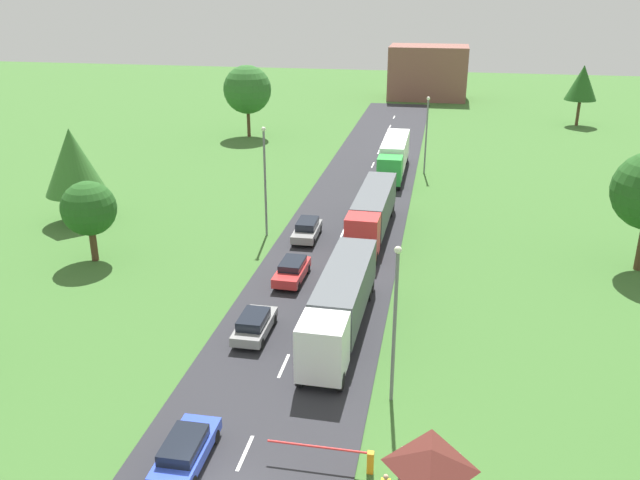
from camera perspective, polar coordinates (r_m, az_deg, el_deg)
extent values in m
cube|color=#2B2B30|center=(49.02, 0.77, -2.13)|extent=(10.00, 140.00, 0.06)
cube|color=white|center=(31.05, -6.47, -17.76)|extent=(0.16, 2.40, 0.01)
cube|color=white|center=(36.73, -3.14, -10.77)|extent=(0.16, 2.40, 0.01)
cube|color=white|center=(42.32, -1.02, -6.10)|extent=(0.16, 2.40, 0.01)
cube|color=white|center=(48.02, 0.54, -2.61)|extent=(0.16, 2.40, 0.01)
cube|color=white|center=(55.22, 1.99, 0.67)|extent=(0.16, 2.40, 0.01)
cube|color=white|center=(62.35, 3.08, 3.11)|extent=(0.16, 2.40, 0.01)
cube|color=white|center=(69.09, 3.89, 4.93)|extent=(0.16, 2.40, 0.01)
cube|color=white|center=(76.06, 4.57, 6.45)|extent=(0.16, 2.40, 0.01)
cube|color=white|center=(82.35, 5.09, 7.60)|extent=(0.16, 2.40, 0.01)
cube|color=white|center=(89.74, 5.60, 8.73)|extent=(0.16, 2.40, 0.01)
cube|color=white|center=(97.06, 6.03, 9.68)|extent=(0.16, 2.40, 0.01)
cube|color=white|center=(104.22, 6.40, 10.47)|extent=(0.16, 2.40, 0.01)
cube|color=white|center=(34.46, 0.24, -9.20)|extent=(2.49, 2.74, 3.00)
cube|color=black|center=(33.09, -0.22, -9.51)|extent=(2.10, 0.14, 1.32)
cube|color=#4C5156|center=(40.31, 2.18, -4.20)|extent=(2.68, 10.27, 2.66)
cube|color=black|center=(41.00, 2.15, -6.13)|extent=(1.07, 9.73, 0.24)
cylinder|color=black|center=(34.53, 1.75, -12.08)|extent=(0.37, 1.01, 1.00)
cylinder|color=black|center=(34.88, -1.72, -11.70)|extent=(0.37, 1.01, 1.00)
cylinder|color=black|center=(43.62, 4.19, -4.54)|extent=(0.37, 1.01, 1.00)
cylinder|color=black|center=(43.91, 1.47, -4.31)|extent=(0.37, 1.01, 1.00)
cylinder|color=black|center=(44.72, 4.41, -3.87)|extent=(0.37, 1.01, 1.00)
cylinder|color=black|center=(45.00, 1.75, -3.64)|extent=(0.37, 1.01, 1.00)
cube|color=red|center=(49.01, 3.67, 0.39)|extent=(2.48, 2.28, 3.02)
cube|color=black|center=(47.83, 3.50, 0.56)|extent=(2.10, 0.14, 1.33)
cube|color=#4C5156|center=(55.46, 4.72, 3.04)|extent=(2.70, 11.02, 2.67)
cube|color=black|center=(55.96, 4.67, 1.55)|extent=(1.09, 10.44, 0.24)
cylinder|color=black|center=(48.93, 4.75, -1.58)|extent=(0.37, 1.01, 1.00)
cylinder|color=black|center=(49.20, 2.32, -1.38)|extent=(0.37, 1.01, 1.00)
cylinder|color=black|center=(58.98, 6.09, 2.44)|extent=(0.37, 1.01, 1.00)
cylinder|color=black|center=(59.20, 4.07, 2.59)|extent=(0.37, 1.01, 1.00)
cylinder|color=black|center=(60.22, 6.23, 2.84)|extent=(0.37, 1.01, 1.00)
cylinder|color=black|center=(60.44, 4.24, 2.98)|extent=(0.37, 1.01, 1.00)
cube|color=green|center=(67.20, 6.02, 6.01)|extent=(2.45, 2.43, 2.68)
cube|color=black|center=(65.96, 5.95, 6.16)|extent=(2.10, 0.11, 1.18)
cube|color=white|center=(73.50, 6.48, 7.64)|extent=(2.53, 10.13, 2.84)
cube|color=black|center=(73.90, 6.43, 6.42)|extent=(0.92, 9.62, 0.24)
cylinder|color=black|center=(66.91, 6.83, 4.72)|extent=(0.35, 1.00, 1.00)
cylinder|color=black|center=(67.07, 5.03, 4.83)|extent=(0.35, 1.00, 1.00)
cylinder|color=black|center=(76.80, 7.40, 6.87)|extent=(0.35, 1.00, 1.00)
cylinder|color=black|center=(76.93, 5.83, 6.97)|extent=(0.35, 1.00, 1.00)
cylinder|color=black|center=(77.97, 7.46, 7.09)|extent=(0.35, 1.00, 1.00)
cylinder|color=black|center=(78.11, 5.91, 7.18)|extent=(0.35, 1.00, 1.00)
cube|color=blue|center=(30.56, -11.45, -17.42)|extent=(1.84, 4.45, 0.55)
cube|color=black|center=(30.07, -11.68, -16.88)|extent=(1.53, 2.50, 0.52)
cylinder|color=black|center=(32.08, -11.80, -15.95)|extent=(0.23, 0.64, 0.64)
cylinder|color=black|center=(31.59, -9.01, -16.39)|extent=(0.23, 0.64, 0.64)
cylinder|color=black|center=(29.95, -13.99, -19.30)|extent=(0.23, 0.64, 0.64)
cube|color=gray|center=(39.47, -5.65, -7.39)|extent=(1.76, 4.27, 0.56)
cube|color=black|center=(39.02, -5.76, -6.81)|extent=(1.47, 2.39, 0.57)
cylinder|color=black|center=(41.03, -6.12, -6.67)|extent=(0.22, 0.64, 0.64)
cylinder|color=black|center=(40.64, -4.01, -6.88)|extent=(0.22, 0.64, 0.64)
cylinder|color=black|center=(38.61, -7.35, -8.65)|extent=(0.22, 0.64, 0.64)
cylinder|color=black|center=(38.20, -5.10, -8.90)|extent=(0.22, 0.64, 0.64)
cube|color=red|center=(46.17, -2.44, -2.78)|extent=(1.87, 4.47, 0.65)
cube|color=black|center=(46.14, -2.39, -2.04)|extent=(1.54, 2.51, 0.46)
cylinder|color=black|center=(44.80, -1.93, -4.02)|extent=(0.23, 0.64, 0.64)
cylinder|color=black|center=(45.18, -3.88, -3.83)|extent=(0.23, 0.64, 0.64)
cylinder|color=black|center=(47.47, -1.07, -2.49)|extent=(0.23, 0.64, 0.64)
cylinder|color=black|center=(47.82, -2.91, -2.33)|extent=(0.23, 0.64, 0.64)
cube|color=gray|center=(53.60, -1.14, 0.74)|extent=(1.87, 4.56, 0.62)
cube|color=black|center=(53.60, -1.10, 1.42)|extent=(1.55, 2.56, 0.59)
cylinder|color=black|center=(52.16, -0.60, -0.22)|extent=(0.23, 0.64, 0.64)
cylinder|color=black|center=(52.45, -2.32, -0.11)|extent=(0.23, 0.64, 0.64)
cylinder|color=black|center=(54.99, -0.02, 0.94)|extent=(0.23, 0.64, 0.64)
cylinder|color=black|center=(55.27, -1.66, 1.04)|extent=(0.23, 0.64, 0.64)
pyramid|color=#4C1E19|center=(26.05, 9.53, -18.02)|extent=(2.63, 3.12, 0.73)
cube|color=orange|center=(29.75, 4.36, -18.57)|extent=(0.28, 0.28, 1.05)
cylinder|color=red|center=(29.69, -0.14, -17.40)|extent=(4.50, 0.10, 0.10)
sphere|color=tan|center=(27.58, 5.70, -19.64)|extent=(0.22, 0.22, 0.22)
cylinder|color=slate|center=(32.29, 6.43, -7.64)|extent=(0.18, 0.18, 8.01)
sphere|color=silver|center=(30.51, 6.74, -0.85)|extent=(0.36, 0.36, 0.36)
cylinder|color=slate|center=(53.52, -4.74, 4.79)|extent=(0.18, 0.18, 8.74)
sphere|color=silver|center=(52.42, -4.89, 9.50)|extent=(0.36, 0.36, 0.36)
cylinder|color=slate|center=(72.65, 9.13, 8.74)|extent=(0.18, 0.18, 8.02)
sphere|color=silver|center=(71.87, 9.32, 11.95)|extent=(0.36, 0.36, 0.36)
cylinder|color=#513823|center=(52.21, -18.93, -0.33)|extent=(0.52, 0.52, 2.60)
sphere|color=#23561E|center=(51.29, -19.30, 2.59)|extent=(4.03, 4.03, 4.03)
cylinder|color=#513823|center=(104.45, 21.34, 10.18)|extent=(0.44, 0.44, 3.67)
cone|color=#23561E|center=(103.80, 21.66, 12.49)|extent=(4.46, 4.46, 4.90)
cylinder|color=#513823|center=(90.75, -6.17, 10.07)|extent=(0.45, 0.45, 3.90)
sphere|color=#2D6628|center=(90.01, -6.28, 12.77)|extent=(6.32, 6.32, 6.32)
cylinder|color=#513823|center=(61.22, -20.04, 2.68)|extent=(0.58, 0.58, 2.59)
cone|color=#38702D|center=(60.12, -20.53, 6.38)|extent=(5.11, 5.11, 5.62)
cube|color=brown|center=(121.93, 9.28, 14.06)|extent=(13.54, 9.02, 9.15)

